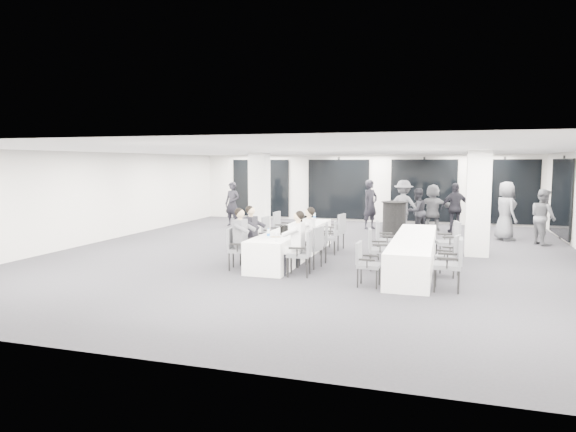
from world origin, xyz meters
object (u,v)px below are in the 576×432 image
at_px(chair_main_left_mid, 259,238).
at_px(standing_guest_a, 370,201).
at_px(standing_guest_g, 232,201).
at_px(chair_side_right_near, 452,261).
at_px(chair_side_left_mid, 376,246).
at_px(chair_main_left_fourth, 270,232).
at_px(ice_bucket_near, 284,230).
at_px(chair_main_left_second, 247,240).
at_px(standing_guest_f, 433,204).
at_px(cocktail_table, 394,219).
at_px(standing_guest_c, 403,202).
at_px(standing_guest_h, 543,213).
at_px(chair_main_right_far, 337,229).
at_px(standing_guest_e, 506,207).
at_px(chair_main_right_fourth, 330,235).
at_px(standing_guest_d, 456,205).
at_px(chair_main_right_near, 303,250).
at_px(chair_main_left_near, 236,246).
at_px(chair_main_right_mid, 321,240).
at_px(banquet_table_main, 294,243).
at_px(chair_main_right_second, 313,245).
at_px(chair_side_right_mid, 451,253).
at_px(standing_guest_b, 417,208).
at_px(banquet_table_side, 414,253).
at_px(chair_main_left_far, 282,227).
at_px(ice_bucket_far, 304,219).
at_px(chair_side_right_far, 451,239).
at_px(chair_side_left_near, 365,261).
at_px(chair_side_left_far, 383,238).

bearing_deg(chair_main_left_mid, standing_guest_a, 163.44).
bearing_deg(standing_guest_g, chair_side_right_near, -37.12).
distance_m(chair_side_left_mid, standing_guest_a, 7.42).
xyz_separation_m(chair_main_left_fourth, chair_side_right_near, (4.78, -3.06, 0.03)).
xyz_separation_m(chair_main_left_fourth, ice_bucket_near, (0.93, -1.64, 0.30)).
xyz_separation_m(chair_main_left_second, standing_guest_f, (4.17, 7.75, 0.38)).
bearing_deg(cocktail_table, standing_guest_c, 85.13).
bearing_deg(ice_bucket_near, standing_guest_h, 39.13).
distance_m(chair_main_right_far, standing_guest_e, 5.85).
distance_m(chair_main_right_fourth, chair_side_right_near, 4.49).
bearing_deg(chair_main_right_fourth, standing_guest_c, -29.10).
height_order(chair_side_right_near, standing_guest_d, standing_guest_d).
relative_size(standing_guest_d, standing_guest_f, 1.04).
xyz_separation_m(chair_main_right_near, chair_main_right_far, (0.00, 3.61, 0.01)).
relative_size(chair_main_left_near, chair_main_right_mid, 1.00).
bearing_deg(standing_guest_h, chair_side_right_near, 135.30).
distance_m(banquet_table_main, chair_side_right_near, 4.69).
distance_m(chair_main_right_near, chair_main_right_second, 0.91).
relative_size(chair_main_left_fourth, chair_main_right_fourth, 1.08).
distance_m(chair_side_right_mid, standing_guest_f, 7.77).
height_order(chair_main_right_mid, standing_guest_d, standing_guest_d).
xyz_separation_m(chair_main_left_near, chair_side_right_mid, (4.77, 0.69, -0.03)).
bearing_deg(chair_main_right_far, standing_guest_b, -18.46).
bearing_deg(standing_guest_g, banquet_table_side, -32.57).
relative_size(chair_main_right_far, standing_guest_h, 0.53).
xyz_separation_m(banquet_table_main, chair_main_left_mid, (-0.83, -0.40, 0.16)).
bearing_deg(standing_guest_f, chair_main_right_fourth, 54.45).
xyz_separation_m(banquet_table_main, ice_bucket_near, (0.09, -1.11, 0.49)).
height_order(chair_side_right_near, ice_bucket_near, chair_side_right_near).
bearing_deg(standing_guest_b, standing_guest_d, 166.88).
height_order(banquet_table_main, chair_main_left_mid, chair_main_left_mid).
distance_m(chair_main_left_second, chair_main_left_far, 2.78).
bearing_deg(chair_main_right_fourth, ice_bucket_near, 144.36).
bearing_deg(chair_main_right_fourth, standing_guest_d, -44.88).
xyz_separation_m(chair_main_left_far, chair_side_right_mid, (4.77, -2.76, -0.06)).
distance_m(chair_main_left_far, standing_guest_d, 6.76).
distance_m(chair_main_left_second, standing_guest_f, 8.81).
height_order(chair_main_left_mid, ice_bucket_far, ice_bucket_far).
relative_size(chair_main_left_second, chair_side_left_mid, 1.07).
xyz_separation_m(chair_main_right_second, chair_side_right_far, (3.11, 1.70, 0.03)).
height_order(standing_guest_c, standing_guest_g, standing_guest_c).
distance_m(chair_main_right_second, standing_guest_f, 8.13).
height_order(chair_side_left_near, ice_bucket_far, ice_bucket_far).
bearing_deg(chair_main_left_mid, chair_side_left_near, 53.94).
relative_size(chair_main_left_second, chair_main_right_far, 1.00).
distance_m(standing_guest_b, ice_bucket_far, 5.07).
xyz_separation_m(chair_main_left_second, chair_side_left_far, (3.11, 1.65, -0.03)).
xyz_separation_m(chair_main_left_second, chair_main_right_second, (1.67, 0.03, -0.03)).
bearing_deg(standing_guest_f, chair_main_left_second, 49.44).
relative_size(banquet_table_main, chair_side_right_far, 4.89).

